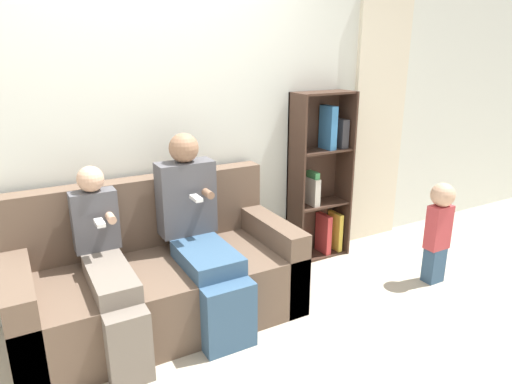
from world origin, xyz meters
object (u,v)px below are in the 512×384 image
at_px(adult_seated, 200,231).
at_px(child_seated, 108,266).
at_px(toddler_standing, 439,227).
at_px(couch, 159,280).
at_px(bookshelf, 320,177).

bearing_deg(adult_seated, child_seated, -175.63).
bearing_deg(toddler_standing, couch, 165.19).
bearing_deg(child_seated, bookshelf, 13.71).
xyz_separation_m(child_seated, bookshelf, (1.90, 0.46, 0.17)).
bearing_deg(couch, bookshelf, 11.67).
xyz_separation_m(couch, bookshelf, (1.56, 0.32, 0.42)).
bearing_deg(bookshelf, adult_seated, -162.12).
bearing_deg(couch, adult_seated, -19.80).
distance_m(adult_seated, bookshelf, 1.36).
relative_size(child_seated, toddler_standing, 1.34).
distance_m(child_seated, bookshelf, 1.96).
relative_size(couch, bookshelf, 1.26).
bearing_deg(adult_seated, couch, 160.20).
distance_m(child_seated, toddler_standing, 2.43).
bearing_deg(adult_seated, bookshelf, 17.88).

